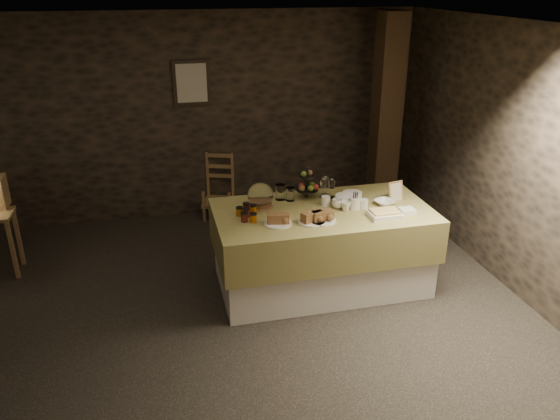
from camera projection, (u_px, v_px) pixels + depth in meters
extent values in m
cube|color=black|center=(241.00, 311.00, 5.23)|extent=(5.50, 5.00, 0.01)
cube|color=black|center=(205.00, 117.00, 6.95)|extent=(5.50, 0.02, 2.60)
cube|color=black|center=(326.00, 371.00, 2.49)|extent=(5.50, 0.02, 2.60)
cube|color=black|center=(516.00, 161.00, 5.31)|extent=(0.02, 5.00, 2.60)
cube|color=beige|center=(232.00, 27.00, 4.21)|extent=(5.50, 5.00, 0.01)
cube|color=white|center=(322.00, 250.00, 5.54)|extent=(2.06, 1.06, 0.80)
cube|color=olive|center=(322.00, 230.00, 5.45)|extent=(2.13, 1.13, 0.43)
cube|color=brown|center=(13.00, 250.00, 5.69)|extent=(0.04, 0.04, 0.66)
cube|color=brown|center=(18.00, 238.00, 5.96)|extent=(0.04, 0.04, 0.66)
cube|color=brown|center=(219.00, 202.00, 7.21)|extent=(0.49, 0.48, 0.05)
cube|color=brown|center=(216.00, 166.00, 7.18)|extent=(0.36, 0.14, 0.37)
cube|color=black|center=(386.00, 122.00, 6.75)|extent=(0.30, 0.30, 2.60)
cube|color=black|center=(191.00, 83.00, 6.72)|extent=(0.45, 0.03, 0.55)
cube|color=beige|center=(192.00, 83.00, 6.70)|extent=(0.37, 0.01, 0.47)
cylinder|color=white|center=(345.00, 200.00, 5.47)|extent=(0.19, 0.19, 0.10)
cylinder|color=white|center=(352.00, 196.00, 5.58)|extent=(0.20, 0.20, 0.08)
cylinder|color=white|center=(355.00, 204.00, 5.35)|extent=(0.10, 0.10, 0.12)
imported|color=white|center=(338.00, 204.00, 5.39)|extent=(0.13, 0.13, 0.09)
imported|color=white|center=(346.00, 206.00, 5.33)|extent=(0.11, 0.11, 0.09)
cylinder|color=white|center=(326.00, 201.00, 5.45)|extent=(0.09, 0.09, 0.09)
cylinder|color=white|center=(364.00, 204.00, 5.39)|extent=(0.08, 0.08, 0.09)
imported|color=white|center=(385.00, 203.00, 5.47)|extent=(0.25, 0.25, 0.05)
cylinder|color=brown|center=(261.00, 206.00, 5.43)|extent=(0.26, 0.26, 0.01)
cylinder|color=brown|center=(261.00, 202.00, 5.42)|extent=(0.22, 0.22, 0.07)
sphere|color=white|center=(260.00, 195.00, 5.39)|extent=(0.26, 0.26, 0.26)
cylinder|color=black|center=(307.00, 183.00, 5.60)|extent=(0.02, 0.02, 0.33)
cylinder|color=black|center=(307.00, 190.00, 5.63)|extent=(0.23, 0.23, 0.01)
cylinder|color=black|center=(307.00, 176.00, 5.57)|extent=(0.16, 0.16, 0.01)
sphere|color=olive|center=(312.00, 185.00, 5.65)|extent=(0.07, 0.07, 0.07)
sphere|color=maroon|center=(302.00, 186.00, 5.64)|extent=(0.07, 0.07, 0.07)
sphere|color=olive|center=(311.00, 188.00, 5.57)|extent=(0.07, 0.07, 0.07)
sphere|color=brown|center=(302.00, 188.00, 5.57)|extent=(0.07, 0.07, 0.07)
sphere|color=maroon|center=(315.00, 187.00, 5.60)|extent=(0.07, 0.07, 0.07)
cylinder|color=white|center=(278.00, 223.00, 5.05)|extent=(0.26, 0.26, 0.01)
cube|color=brown|center=(278.00, 218.00, 5.03)|extent=(0.21, 0.12, 0.09)
cylinder|color=white|center=(311.00, 221.00, 5.09)|extent=(0.26, 0.26, 0.01)
cube|color=brown|center=(312.00, 216.00, 5.07)|extent=(0.22, 0.16, 0.09)
cylinder|color=white|center=(322.00, 221.00, 5.11)|extent=(0.26, 0.26, 0.01)
cube|color=brown|center=(322.00, 215.00, 5.09)|extent=(0.21, 0.12, 0.09)
cylinder|color=#5E1B16|center=(247.00, 213.00, 5.19)|extent=(0.06, 0.06, 0.07)
cylinder|color=#B75C03|center=(253.00, 218.00, 5.08)|extent=(0.06, 0.06, 0.07)
cylinder|color=#5E1B16|center=(244.00, 218.00, 5.09)|extent=(0.06, 0.06, 0.07)
cylinder|color=#B75C03|center=(253.00, 210.00, 5.27)|extent=(0.06, 0.06, 0.07)
cylinder|color=#5E1B16|center=(246.00, 208.00, 5.31)|extent=(0.06, 0.06, 0.07)
cylinder|color=#B75C03|center=(239.00, 212.00, 5.22)|extent=(0.06, 0.06, 0.07)
cube|color=white|center=(385.00, 215.00, 5.19)|extent=(0.30, 0.22, 0.05)
cube|color=#FFCF7C|center=(385.00, 211.00, 5.18)|extent=(0.26, 0.18, 0.02)
cube|color=white|center=(407.00, 211.00, 5.28)|extent=(0.14, 0.14, 0.04)
cube|color=brown|center=(396.00, 192.00, 5.56)|extent=(0.18, 0.11, 0.22)
cylinder|color=white|center=(280.00, 192.00, 5.58)|extent=(0.10, 0.10, 0.16)
cylinder|color=white|center=(290.00, 194.00, 5.56)|extent=(0.09, 0.09, 0.14)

